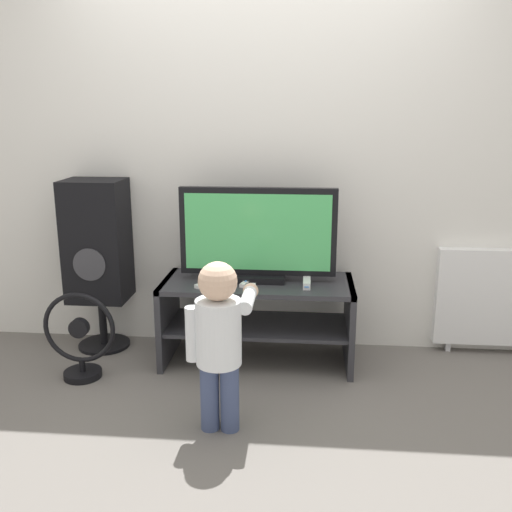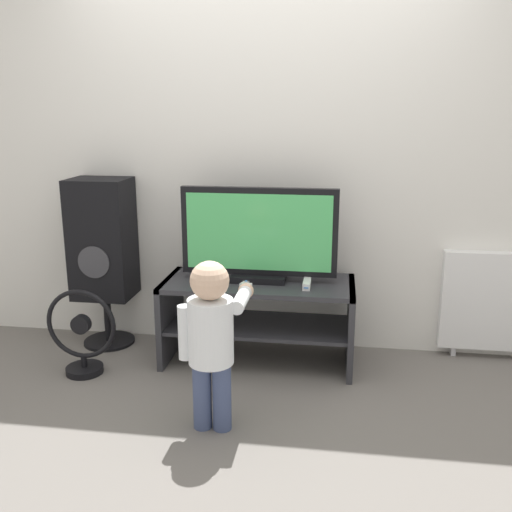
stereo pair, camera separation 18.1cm
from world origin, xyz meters
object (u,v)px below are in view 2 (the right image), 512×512
game_console (307,284)px  child (212,332)px  radiator (498,302)px  floor_fan (82,336)px  remote_secondary (246,283)px  speaker_tower (103,242)px  remote_primary (204,284)px  television (259,236)px

game_console → child: child is taller
radiator → floor_fan: bearing=-166.6°
remote_secondary → radiator: 1.60m
remote_secondary → speaker_tower: (-0.99, 0.21, 0.17)m
game_console → child: 0.84m
child → speaker_tower: size_ratio=0.77×
radiator → remote_secondary: bearing=-167.4°
speaker_tower → radiator: speaker_tower is taller
remote_secondary → child: 0.73m
remote_primary → speaker_tower: speaker_tower is taller
speaker_tower → child: bearing=-45.0°
child → radiator: child is taller
radiator → game_console: bearing=-164.0°
remote_primary → child: 0.71m
child → radiator: size_ratio=1.24×
remote_primary → radiator: 1.85m
remote_secondary → remote_primary: bearing=-169.0°
remote_secondary → child: child is taller
speaker_tower → floor_fan: size_ratio=2.12×
remote_secondary → child: bearing=-93.9°
floor_fan → speaker_tower: bearing=94.0°
remote_primary → radiator: size_ratio=0.18×
game_console → radiator: 1.25m
remote_secondary → television: bearing=58.2°
television → floor_fan: (-1.02, -0.35, -0.57)m
game_console → child: bearing=-119.5°
television → remote_secondary: (-0.06, -0.10, -0.27)m
speaker_tower → floor_fan: (0.03, -0.46, -0.47)m
remote_primary → radiator: radiator is taller
television → remote_primary: 0.44m
radiator → child: bearing=-146.1°
remote_primary → speaker_tower: 0.80m
floor_fan → radiator: 2.58m
floor_fan → game_console: bearing=10.9°
remote_secondary → child: size_ratio=0.15×
game_console → floor_fan: 1.38m
remote_secondary → radiator: size_ratio=0.19×
television → child: television is taller
speaker_tower → floor_fan: bearing=-86.0°
speaker_tower → television: bearing=-5.9°
game_console → radiator: bearing=16.0°
game_console → television: bearing=162.1°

